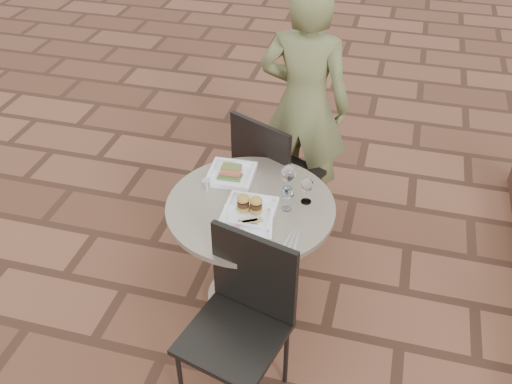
% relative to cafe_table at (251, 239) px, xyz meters
% --- Properties ---
extents(ground, '(60.00, 60.00, 0.00)m').
position_rel_cafe_table_xyz_m(ground, '(0.06, -0.13, -0.48)').
color(ground, brown).
rests_on(ground, ground).
extents(cafe_table, '(0.90, 0.90, 0.73)m').
position_rel_cafe_table_xyz_m(cafe_table, '(0.00, 0.00, 0.00)').
color(cafe_table, gray).
rests_on(cafe_table, ground).
extents(chair_far, '(0.58, 0.58, 0.93)m').
position_rel_cafe_table_xyz_m(chair_far, '(-0.03, 0.59, 0.07)').
color(chair_far, black).
rests_on(chair_far, ground).
extents(chair_near, '(0.54, 0.54, 0.93)m').
position_rel_cafe_table_xyz_m(chair_near, '(0.12, -0.55, 0.07)').
color(chair_near, black).
rests_on(chair_near, ground).
extents(diner, '(0.61, 0.41, 1.64)m').
position_rel_cafe_table_xyz_m(diner, '(0.10, 0.96, 0.33)').
color(diner, brown).
rests_on(diner, ground).
extents(plate_salmon, '(0.26, 0.26, 0.07)m').
position_rel_cafe_table_xyz_m(plate_salmon, '(-0.17, 0.22, 0.27)').
color(plate_salmon, white).
rests_on(plate_salmon, cafe_table).
extents(plate_sliders, '(0.27, 0.27, 0.17)m').
position_rel_cafe_table_xyz_m(plate_sliders, '(0.01, -0.07, 0.28)').
color(plate_sliders, white).
rests_on(plate_sliders, cafe_table).
extents(plate_tuna, '(0.30, 0.30, 0.03)m').
position_rel_cafe_table_xyz_m(plate_tuna, '(0.03, -0.17, 0.26)').
color(plate_tuna, white).
rests_on(plate_tuna, cafe_table).
extents(wine_glass_right, '(0.06, 0.06, 0.15)m').
position_rel_cafe_table_xyz_m(wine_glass_right, '(0.19, 0.02, 0.35)').
color(wine_glass_right, white).
rests_on(wine_glass_right, cafe_table).
extents(wine_glass_mid, '(0.08, 0.08, 0.19)m').
position_rel_cafe_table_xyz_m(wine_glass_mid, '(0.17, 0.14, 0.38)').
color(wine_glass_mid, white).
rests_on(wine_glass_mid, cafe_table).
extents(wine_glass_far, '(0.07, 0.07, 0.15)m').
position_rel_cafe_table_xyz_m(wine_glass_far, '(0.28, 0.10, 0.35)').
color(wine_glass_far, white).
rests_on(wine_glass_far, cafe_table).
extents(steel_ramekin, '(0.05, 0.05, 0.04)m').
position_rel_cafe_table_xyz_m(steel_ramekin, '(-0.28, 0.10, 0.27)').
color(steel_ramekin, silver).
rests_on(steel_ramekin, cafe_table).
extents(cutlery_set, '(0.08, 0.17, 0.00)m').
position_rel_cafe_table_xyz_m(cutlery_set, '(0.27, -0.21, 0.25)').
color(cutlery_set, silver).
rests_on(cutlery_set, cafe_table).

